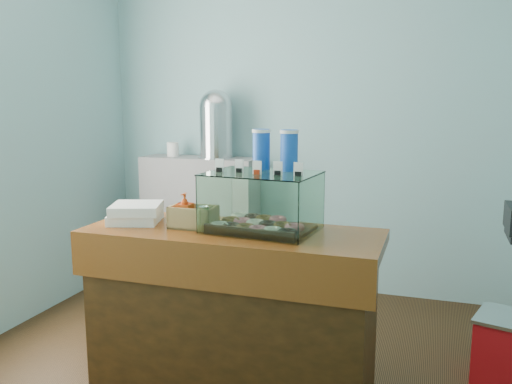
% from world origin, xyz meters
% --- Properties ---
extents(ground, '(3.50, 3.50, 0.00)m').
position_xyz_m(ground, '(0.00, 0.00, 0.00)').
color(ground, black).
rests_on(ground, ground).
extents(room_shell, '(3.54, 3.04, 2.82)m').
position_xyz_m(room_shell, '(0.03, 0.01, 1.71)').
color(room_shell, '#84BDC1').
rests_on(room_shell, ground).
extents(counter, '(1.60, 0.60, 0.90)m').
position_xyz_m(counter, '(0.00, -0.25, 0.46)').
color(counter, '#48260D').
rests_on(counter, ground).
extents(back_shelf, '(1.00, 0.32, 1.10)m').
position_xyz_m(back_shelf, '(-0.90, 1.32, 0.55)').
color(back_shelf, gray).
rests_on(back_shelf, ground).
extents(display_case, '(0.61, 0.47, 0.53)m').
position_xyz_m(display_case, '(0.16, -0.18, 1.06)').
color(display_case, '#341C0F').
rests_on(display_case, counter).
extents(condiment_crate, '(0.25, 0.15, 0.19)m').
position_xyz_m(condiment_crate, '(-0.23, -0.27, 0.97)').
color(condiment_crate, tan).
rests_on(condiment_crate, counter).
extents(pastry_boxes, '(0.35, 0.34, 0.11)m').
position_xyz_m(pastry_boxes, '(-0.58, -0.25, 0.95)').
color(pastry_boxes, white).
rests_on(pastry_boxes, counter).
extents(coffee_urn, '(0.31, 0.31, 0.57)m').
position_xyz_m(coffee_urn, '(-0.74, 1.31, 1.40)').
color(coffee_urn, silver).
rests_on(coffee_urn, back_shelf).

